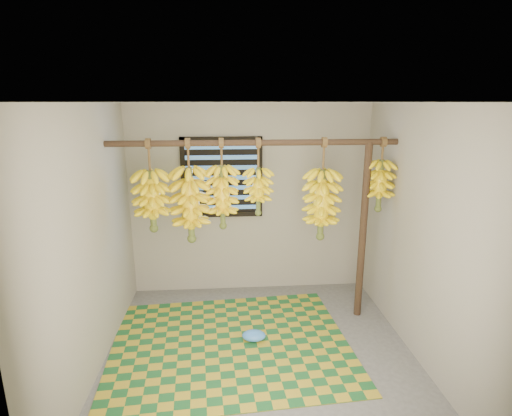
{
  "coord_description": "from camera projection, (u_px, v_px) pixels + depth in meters",
  "views": [
    {
      "loc": [
        -0.31,
        -3.39,
        2.4
      ],
      "look_at": [
        0.0,
        0.55,
        1.35
      ],
      "focal_mm": 28.0,
      "sensor_mm": 36.0,
      "label": 1
    }
  ],
  "objects": [
    {
      "name": "plastic_bag",
      "position": [
        254.0,
        336.0,
        4.13
      ],
      "size": [
        0.26,
        0.2,
        0.1
      ],
      "primitive_type": "ellipsoid",
      "rotation": [
        0.0,
        0.0,
        -0.09
      ],
      "color": "#3D84E6",
      "rests_on": "woven_mat"
    },
    {
      "name": "banana_bunch_f",
      "position": [
        380.0,
        185.0,
        4.29
      ],
      "size": [
        0.29,
        0.29,
        0.8
      ],
      "color": "brown",
      "rests_on": "hanging_pole"
    },
    {
      "name": "banana_bunch_a",
      "position": [
        152.0,
        201.0,
        4.14
      ],
      "size": [
        0.35,
        0.35,
        0.96
      ],
      "color": "brown",
      "rests_on": "hanging_pole"
    },
    {
      "name": "wall_back",
      "position": [
        250.0,
        200.0,
        5.05
      ],
      "size": [
        3.0,
        0.01,
        2.4
      ],
      "primitive_type": "cube",
      "color": "gray",
      "rests_on": "floor"
    },
    {
      "name": "banana_bunch_c",
      "position": [
        222.0,
        197.0,
        4.19
      ],
      "size": [
        0.33,
        0.33,
        0.95
      ],
      "color": "brown",
      "rests_on": "hanging_pole"
    },
    {
      "name": "banana_bunch_b",
      "position": [
        190.0,
        205.0,
        4.18
      ],
      "size": [
        0.39,
        0.39,
        1.09
      ],
      "color": "brown",
      "rests_on": "hanging_pole"
    },
    {
      "name": "floor",
      "position": [
        260.0,
        356.0,
        3.91
      ],
      "size": [
        3.0,
        3.0,
        0.01
      ],
      "primitive_type": "cube",
      "color": "#535353",
      "rests_on": "ground"
    },
    {
      "name": "wall_left",
      "position": [
        90.0,
        244.0,
        3.49
      ],
      "size": [
        0.01,
        3.0,
        2.4
      ],
      "primitive_type": "cube",
      "color": "gray",
      "rests_on": "floor"
    },
    {
      "name": "woven_mat",
      "position": [
        231.0,
        344.0,
        4.08
      ],
      "size": [
        2.51,
        2.06,
        0.01
      ],
      "primitive_type": "cube",
      "rotation": [
        0.0,
        0.0,
        0.07
      ],
      "color": "#195727",
      "rests_on": "floor"
    },
    {
      "name": "support_post",
      "position": [
        363.0,
        233.0,
        4.42
      ],
      "size": [
        0.08,
        0.08,
        2.0
      ],
      "primitive_type": "cylinder",
      "color": "#412C1E",
      "rests_on": "floor"
    },
    {
      "name": "window",
      "position": [
        222.0,
        178.0,
        4.92
      ],
      "size": [
        1.0,
        0.04,
        1.0
      ],
      "color": "black",
      "rests_on": "wall_back"
    },
    {
      "name": "banana_bunch_e",
      "position": [
        322.0,
        204.0,
        4.3
      ],
      "size": [
        0.37,
        0.37,
        1.1
      ],
      "color": "brown",
      "rests_on": "hanging_pole"
    },
    {
      "name": "banana_bunch_d",
      "position": [
        258.0,
        191.0,
        4.2
      ],
      "size": [
        0.3,
        0.3,
        0.81
      ],
      "color": "brown",
      "rests_on": "hanging_pole"
    },
    {
      "name": "wall_right",
      "position": [
        421.0,
        235.0,
        3.71
      ],
      "size": [
        0.01,
        3.0,
        2.4
      ],
      "primitive_type": "cube",
      "color": "gray",
      "rests_on": "floor"
    },
    {
      "name": "hanging_pole",
      "position": [
        255.0,
        143.0,
        4.07
      ],
      "size": [
        3.0,
        0.06,
        0.06
      ],
      "primitive_type": "cylinder",
      "rotation": [
        0.0,
        1.57,
        0.0
      ],
      "color": "#412C1E",
      "rests_on": "wall_left"
    },
    {
      "name": "ceiling",
      "position": [
        261.0,
        102.0,
        3.29
      ],
      "size": [
        3.0,
        3.0,
        0.01
      ],
      "primitive_type": "cube",
      "color": "silver",
      "rests_on": "wall_back"
    }
  ]
}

